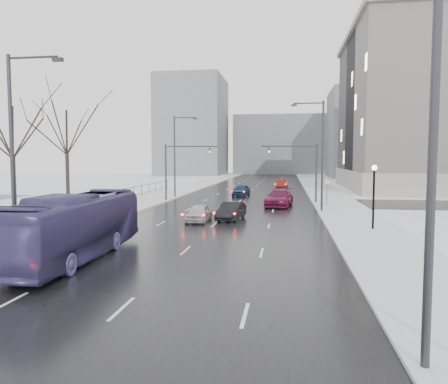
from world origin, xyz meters
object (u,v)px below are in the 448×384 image
at_px(sedan_right_distant, 282,184).
at_px(lamppost_r_mid, 374,187).
at_px(sedan_center_far, 241,190).
at_px(streetlight_l_near, 16,144).
at_px(sedan_center_near, 199,213).
at_px(no_uturn_sign, 327,184).
at_px(streetlight_l_far, 176,152).
at_px(mast_signal_left, 175,165).
at_px(mast_signal_right, 306,165).
at_px(streetlight_r_mid, 320,150).
at_px(streetlight_r_near, 422,125).
at_px(tree_park_d, 15,215).
at_px(sedan_right_far, 279,198).
at_px(tree_park_e, 68,203).
at_px(sedan_right_near, 231,211).
at_px(bus, 74,227).

bearing_deg(sedan_right_distant, lamppost_r_mid, -74.30).
bearing_deg(sedan_center_far, streetlight_l_near, -96.49).
bearing_deg(lamppost_r_mid, sedan_center_near, 168.67).
height_order(no_uturn_sign, sedan_center_near, no_uturn_sign).
distance_m(streetlight_l_far, mast_signal_left, 4.36).
bearing_deg(mast_signal_right, streetlight_r_mid, -84.00).
height_order(sedan_center_near, sedan_center_far, sedan_center_far).
bearing_deg(streetlight_r_near, mast_signal_right, 91.27).
bearing_deg(lamppost_r_mid, streetlight_l_near, -152.45).
xyz_separation_m(tree_park_d, sedan_right_far, (22.30, 9.92, 0.89)).
distance_m(mast_signal_right, sedan_center_near, 18.13).
distance_m(tree_park_e, mast_signal_right, 26.16).
bearing_deg(sedan_right_near, sedan_center_near, -144.43).
height_order(streetlight_l_far, bus, streetlight_l_far).
relative_size(streetlight_l_far, lamppost_r_mid, 2.34).
xyz_separation_m(streetlight_l_far, bus, (3.33, -32.65, -4.00)).
bearing_deg(sedan_right_distant, tree_park_d, -114.53).
xyz_separation_m(streetlight_r_near, no_uturn_sign, (1.03, 34.00, -3.32)).
relative_size(streetlight_r_near, lamppost_r_mid, 2.34).
relative_size(streetlight_l_near, lamppost_r_mid, 2.34).
bearing_deg(sedan_right_distant, sedan_center_near, -92.11).
distance_m(no_uturn_sign, sedan_center_near, 15.74).
bearing_deg(lamppost_r_mid, mast_signal_left, 135.52).
height_order(tree_park_e, sedan_right_distant, tree_park_e).
relative_size(streetlight_l_near, sedan_center_near, 2.56).
bearing_deg(streetlight_l_far, lamppost_r_mid, -48.94).
relative_size(streetlight_r_mid, sedan_center_near, 2.56).
relative_size(tree_park_e, sedan_right_far, 2.30).
distance_m(mast_signal_left, sedan_right_near, 16.84).
relative_size(tree_park_e, sedan_center_far, 3.03).
bearing_deg(sedan_center_far, streetlight_r_mid, -54.25).
xyz_separation_m(streetlight_l_far, lamppost_r_mid, (19.17, -22.00, -2.67)).
relative_size(streetlight_l_near, streetlight_l_far, 1.00).
height_order(lamppost_r_mid, sedan_center_far, lamppost_r_mid).
bearing_deg(mast_signal_right, mast_signal_left, 180.00).
relative_size(sedan_center_near, sedan_right_near, 0.92).
bearing_deg(mast_signal_left, sedan_right_near, -59.98).
xyz_separation_m(streetlight_r_near, sedan_center_near, (-9.58, 22.49, -4.91)).
xyz_separation_m(tree_park_e, streetlight_l_far, (10.03, 8.00, 5.62)).
distance_m(tree_park_e, no_uturn_sign, 27.50).
xyz_separation_m(tree_park_e, sedan_right_near, (19.13, -10.29, 0.74)).
height_order(streetlight_l_near, bus, streetlight_l_near).
bearing_deg(streetlight_r_mid, lamppost_r_mid, -74.18).
distance_m(streetlight_l_far, mast_signal_right, 16.07).
relative_size(streetlight_l_near, sedan_right_far, 1.71).
bearing_deg(tree_park_e, streetlight_r_near, -52.21).
bearing_deg(streetlight_l_near, no_uturn_sign, 54.11).
height_order(streetlight_l_near, sedan_right_distant, streetlight_l_near).
relative_size(streetlight_r_near, mast_signal_right, 1.54).
bearing_deg(no_uturn_sign, streetlight_l_near, -125.89).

